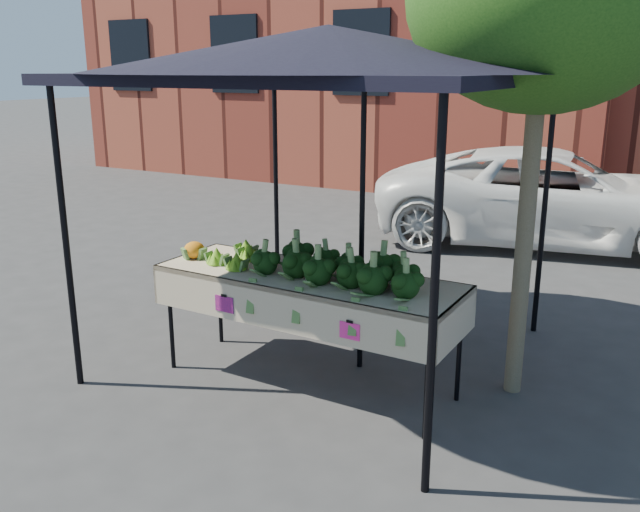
{
  "coord_description": "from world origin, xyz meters",
  "views": [
    {
      "loc": [
        2.41,
        -4.2,
        2.42
      ],
      "look_at": [
        -0.06,
        0.23,
        1.0
      ],
      "focal_mm": 37.82,
      "sensor_mm": 36.0,
      "label": 1
    }
  ],
  "objects_px": {
    "vehicle": "(565,68)",
    "table": "(307,330)",
    "street_tree": "(532,152)",
    "canopy": "(328,200)"
  },
  "relations": [
    {
      "from": "table",
      "to": "vehicle",
      "type": "relative_size",
      "value": 0.5
    },
    {
      "from": "canopy",
      "to": "vehicle",
      "type": "distance_m",
      "value": 5.13
    },
    {
      "from": "vehicle",
      "to": "street_tree",
      "type": "relative_size",
      "value": 1.31
    },
    {
      "from": "canopy",
      "to": "street_tree",
      "type": "bearing_deg",
      "value": 4.26
    },
    {
      "from": "table",
      "to": "street_tree",
      "type": "xyz_separation_m",
      "value": [
        1.45,
        0.68,
        1.4
      ]
    },
    {
      "from": "vehicle",
      "to": "table",
      "type": "bearing_deg",
      "value": 160.38
    },
    {
      "from": "street_tree",
      "to": "canopy",
      "type": "bearing_deg",
      "value": -175.74
    },
    {
      "from": "table",
      "to": "street_tree",
      "type": "relative_size",
      "value": 0.65
    },
    {
      "from": "canopy",
      "to": "street_tree",
      "type": "distance_m",
      "value": 1.65
    },
    {
      "from": "canopy",
      "to": "vehicle",
      "type": "xyz_separation_m",
      "value": [
        0.9,
        4.94,
        1.05
      ]
    }
  ]
}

